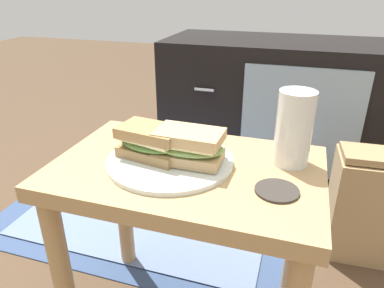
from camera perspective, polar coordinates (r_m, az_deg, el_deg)
side_table at (r=0.79m, az=-0.82°, el=-9.17°), size 0.56×0.36×0.46m
tv_cabinet at (r=1.66m, az=13.02°, el=5.99°), size 0.96×0.46×0.58m
area_rug at (r=1.39m, az=-6.83°, el=-10.62°), size 1.08×0.70×0.01m
plate at (r=0.75m, az=-3.49°, el=-2.60°), size 0.27×0.27×0.01m
sandwich_front at (r=0.75m, az=-6.47°, el=0.52°), size 0.16×0.11×0.07m
sandwich_back at (r=0.72m, az=-0.53°, el=-0.38°), size 0.15×0.09×0.07m
beer_glass at (r=0.75m, az=16.04°, el=2.15°), size 0.07×0.07×0.16m
coaster at (r=0.67m, az=13.50°, el=-7.29°), size 0.08×0.08×0.01m
paper_bag at (r=1.24m, az=26.40°, el=-8.73°), size 0.23×0.18×0.36m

